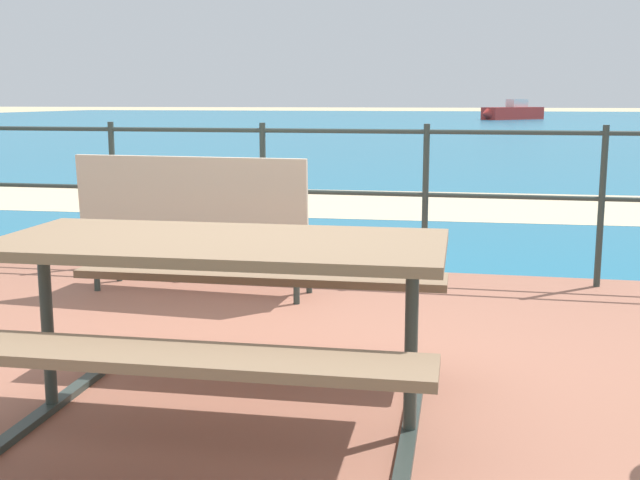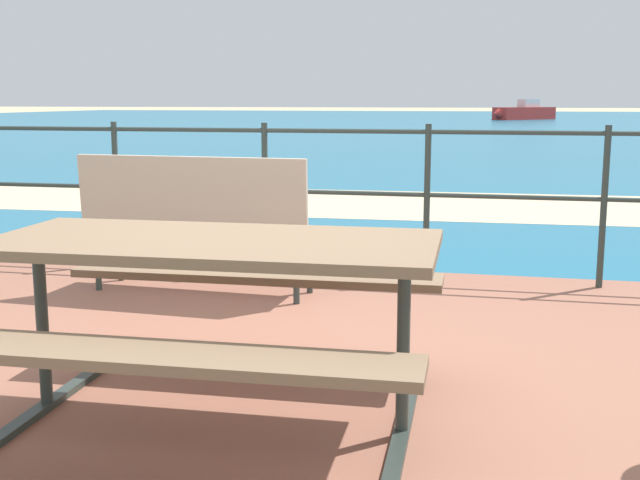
{
  "view_description": "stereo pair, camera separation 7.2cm",
  "coord_description": "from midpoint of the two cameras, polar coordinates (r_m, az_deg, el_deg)",
  "views": [
    {
      "loc": [
        0.99,
        -3.24,
        1.33
      ],
      "look_at": [
        0.0,
        1.55,
        0.46
      ],
      "focal_mm": 44.87,
      "sensor_mm": 36.0,
      "label": 1
    },
    {
      "loc": [
        1.06,
        -3.23,
        1.33
      ],
      "look_at": [
        0.0,
        1.55,
        0.46
      ],
      "focal_mm": 44.87,
      "sensor_mm": 36.0,
      "label": 2
    }
  ],
  "objects": [
    {
      "name": "ground_plane",
      "position": [
        3.64,
        -5.64,
        -11.36
      ],
      "size": [
        240.0,
        240.0,
        0.0
      ],
      "primitive_type": "plane",
      "color": "tan"
    },
    {
      "name": "patio_paving",
      "position": [
        3.63,
        -5.64,
        -10.92
      ],
      "size": [
        6.4,
        5.2,
        0.06
      ],
      "primitive_type": "cube",
      "color": "#935B47",
      "rests_on": "ground"
    },
    {
      "name": "sea_water",
      "position": [
        43.27,
        10.39,
        8.13
      ],
      "size": [
        90.0,
        90.0,
        0.01
      ],
      "primitive_type": "cube",
      "color": "#196B8E",
      "rests_on": "ground"
    },
    {
      "name": "beach_strip",
      "position": [
        10.2,
        5.78,
        2.55
      ],
      "size": [
        54.06,
        4.47,
        0.01
      ],
      "primitive_type": "cube",
      "rotation": [
        0.0,
        0.0,
        0.03
      ],
      "color": "beige",
      "rests_on": "ground"
    },
    {
      "name": "picnic_table",
      "position": [
        3.1,
        -7.77,
        -2.81
      ],
      "size": [
        1.75,
        1.5,
        0.74
      ],
      "rotation": [
        0.0,
        0.0,
        0.03
      ],
      "color": "#7A6047",
      "rests_on": "patio_paving"
    },
    {
      "name": "park_bench",
      "position": [
        5.21,
        -9.26,
        1.83
      ],
      "size": [
        1.57,
        0.49,
        0.91
      ],
      "rotation": [
        0.0,
        0.0,
        3.09
      ],
      "color": "#BCAD93",
      "rests_on": "patio_paving"
    },
    {
      "name": "railing_fence",
      "position": [
        5.72,
        1.26,
        4.17
      ],
      "size": [
        5.94,
        0.04,
        1.1
      ],
      "color": "#2D3833",
      "rests_on": "patio_paving"
    },
    {
      "name": "boat_near",
      "position": [
        53.52,
        13.5,
        8.84
      ],
      "size": [
        4.2,
        4.5,
        1.29
      ],
      "rotation": [
        0.0,
        0.0,
        3.98
      ],
      "color": "red",
      "rests_on": "sea_water"
    }
  ]
}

